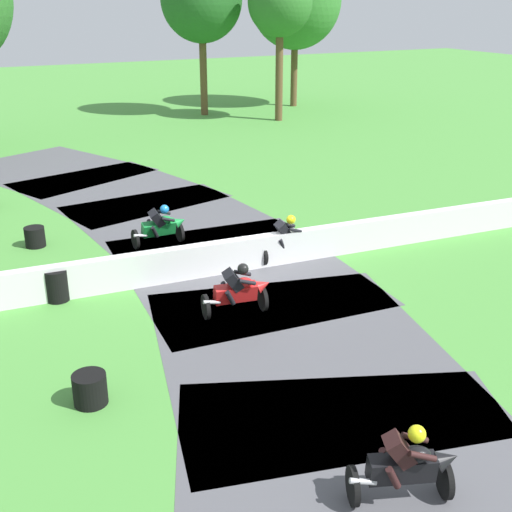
# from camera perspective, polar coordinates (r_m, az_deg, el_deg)

# --- Properties ---
(ground_plane) EXTENTS (120.00, 120.00, 0.00)m
(ground_plane) POSITION_cam_1_polar(r_m,az_deg,el_deg) (18.11, -1.41, -1.18)
(ground_plane) COLOR #4C933D
(track_asphalt) EXTENTS (11.66, 36.34, 0.01)m
(track_asphalt) POSITION_cam_1_polar(r_m,az_deg,el_deg) (17.65, -6.02, -1.92)
(track_asphalt) COLOR #515156
(track_asphalt) RESTS_ON ground
(safety_barrier) EXTENTS (23.90, 1.65, 0.90)m
(safety_barrier) POSITION_cam_1_polar(r_m,az_deg,el_deg) (20.09, 11.41, 2.10)
(safety_barrier) COLOR white
(safety_barrier) RESTS_ON ground
(motorcycle_lead_black) EXTENTS (1.68, 1.15, 1.42)m
(motorcycle_lead_black) POSITION_cam_1_polar(r_m,az_deg,el_deg) (10.31, 12.93, -17.17)
(motorcycle_lead_black) COLOR black
(motorcycle_lead_black) RESTS_ON ground
(motorcycle_chase_red) EXTENTS (1.70, 0.91, 1.43)m
(motorcycle_chase_red) POSITION_cam_1_polar(r_m,az_deg,el_deg) (15.32, -1.50, -2.97)
(motorcycle_chase_red) COLOR black
(motorcycle_chase_red) RESTS_ON ground
(motorcycle_trailing_white) EXTENTS (1.68, 0.75, 1.43)m
(motorcycle_trailing_white) POSITION_cam_1_polar(r_m,az_deg,el_deg) (18.48, 2.69, 1.47)
(motorcycle_trailing_white) COLOR black
(motorcycle_trailing_white) RESTS_ON ground
(motorcycle_fourth_green) EXTENTS (1.68, 0.88, 1.42)m
(motorcycle_fourth_green) POSITION_cam_1_polar(r_m,az_deg,el_deg) (19.83, -8.21, 2.60)
(motorcycle_fourth_green) COLOR black
(motorcycle_fourth_green) RESTS_ON ground
(tire_stack_mid_a) EXTENTS (0.63, 0.63, 0.60)m
(tire_stack_mid_a) POSITION_cam_1_polar(r_m,az_deg,el_deg) (12.70, -14.16, -11.09)
(tire_stack_mid_a) COLOR black
(tire_stack_mid_a) RESTS_ON ground
(tire_stack_mid_b) EXTENTS (0.56, 0.56, 0.80)m
(tire_stack_mid_b) POSITION_cam_1_polar(r_m,az_deg,el_deg) (16.89, -16.85, -2.44)
(tire_stack_mid_b) COLOR black
(tire_stack_mid_b) RESTS_ON ground
(tire_stack_far) EXTENTS (0.60, 0.60, 0.60)m
(tire_stack_far) POSITION_cam_1_polar(r_m,az_deg,el_deg) (20.76, -18.57, 1.58)
(tire_stack_far) COLOR black
(tire_stack_far) RESTS_ON ground
(tree_mid_rise) EXTENTS (5.88, 5.88, 9.81)m
(tree_mid_rise) POSITION_cam_1_polar(r_m,az_deg,el_deg) (45.37, 3.44, 21.22)
(tree_mid_rise) COLOR brown
(tree_mid_rise) RESTS_ON ground
(tree_behind_barrier) EXTENTS (3.67, 3.67, 8.59)m
(tree_behind_barrier) POSITION_cam_1_polar(r_m,az_deg,el_deg) (39.82, 2.09, 21.02)
(tree_behind_barrier) COLOR brown
(tree_behind_barrier) RESTS_ON ground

